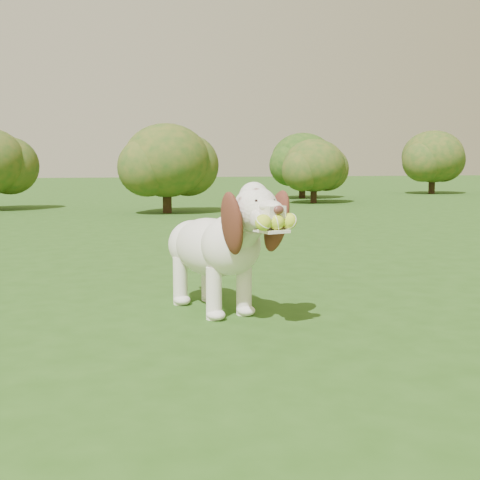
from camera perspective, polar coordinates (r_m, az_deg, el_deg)
name	(u,v)px	position (r m, az deg, el deg)	size (l,w,h in m)	color
ground	(194,302)	(3.75, -4.36, -5.91)	(80.00, 80.00, 0.00)	#264D16
dog	(219,243)	(3.42, -2.04, -0.28)	(0.56, 1.16, 0.76)	white
shrub_d	(314,166)	(13.65, 7.04, 7.02)	(1.38, 1.38, 1.43)	#382314
shrub_h	(433,157)	(18.98, 17.82, 7.53)	(1.81, 1.81, 1.88)	#382314
shrub_c	(167,161)	(10.75, -6.98, 7.48)	(1.52, 1.52, 1.58)	#382314
shrub_f	(303,160)	(15.62, 5.95, 7.56)	(1.62, 1.62, 1.67)	#382314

